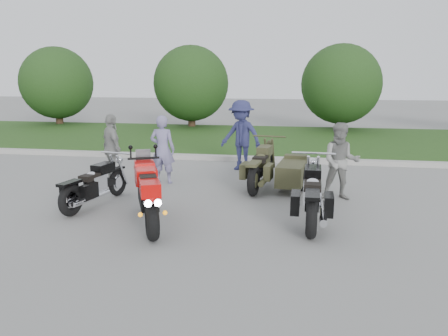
% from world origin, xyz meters
% --- Properties ---
extents(ground, '(80.00, 80.00, 0.00)m').
position_xyz_m(ground, '(0.00, 0.00, 0.00)').
color(ground, gray).
rests_on(ground, ground).
extents(curb, '(60.00, 0.30, 0.15)m').
position_xyz_m(curb, '(0.00, 6.00, 0.07)').
color(curb, '#AAA8A0').
rests_on(curb, ground).
extents(grass_strip, '(60.00, 8.00, 0.14)m').
position_xyz_m(grass_strip, '(0.00, 10.15, 0.07)').
color(grass_strip, '#30581E').
rests_on(grass_strip, ground).
extents(tree_far_left, '(3.60, 3.60, 4.00)m').
position_xyz_m(tree_far_left, '(-10.00, 13.50, 2.19)').
color(tree_far_left, '#3F2B1C').
rests_on(tree_far_left, ground).
extents(tree_mid_left, '(3.60, 3.60, 4.00)m').
position_xyz_m(tree_mid_left, '(-3.00, 13.50, 2.19)').
color(tree_mid_left, '#3F2B1C').
rests_on(tree_mid_left, ground).
extents(tree_mid_right, '(3.60, 3.60, 4.00)m').
position_xyz_m(tree_mid_right, '(4.00, 13.50, 2.19)').
color(tree_mid_right, '#3F2B1C').
rests_on(tree_mid_right, ground).
extents(sportbike_red, '(1.06, 2.08, 1.05)m').
position_xyz_m(sportbike_red, '(-0.46, -0.16, 0.62)').
color(sportbike_red, black).
rests_on(sportbike_red, ground).
extents(cruiser_left, '(0.57, 2.13, 0.83)m').
position_xyz_m(cruiser_left, '(-1.97, 0.79, 0.42)').
color(cruiser_left, black).
rests_on(cruiser_left, ground).
extents(cruiser_right, '(0.42, 2.48, 0.95)m').
position_xyz_m(cruiser_right, '(2.42, 0.49, 0.49)').
color(cruiser_right, black).
rests_on(cruiser_right, ground).
extents(cruiser_sidecar, '(1.35, 2.44, 0.94)m').
position_xyz_m(cruiser_sidecar, '(1.71, 2.79, 0.44)').
color(cruiser_sidecar, black).
rests_on(cruiser_sidecar, ground).
extents(person_stripe, '(0.62, 0.41, 1.69)m').
position_xyz_m(person_stripe, '(-1.15, 2.91, 0.85)').
color(person_stripe, gray).
rests_on(person_stripe, ground).
extents(person_grey, '(0.84, 0.67, 1.66)m').
position_xyz_m(person_grey, '(3.04, 2.15, 0.83)').
color(person_grey, gray).
rests_on(person_grey, ground).
extents(person_denim, '(1.45, 1.18, 1.96)m').
position_xyz_m(person_denim, '(0.57, 4.72, 0.98)').
color(person_denim, navy).
rests_on(person_denim, ground).
extents(person_back, '(0.98, 1.01, 1.70)m').
position_xyz_m(person_back, '(-2.45, 2.89, 0.85)').
color(person_back, gray).
rests_on(person_back, ground).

